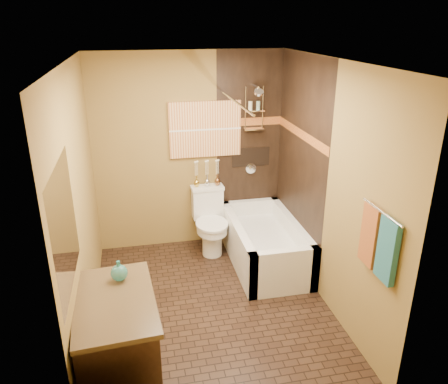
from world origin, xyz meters
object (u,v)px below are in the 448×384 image
object	(u,v)px
sunset_painting	(205,129)
vanity	(118,345)
toilet	(210,221)
bathtub	(265,246)

from	to	relation	value
sunset_painting	vanity	world-z (taller)	sunset_painting
toilet	vanity	size ratio (longest dim) A/B	0.81
sunset_painting	bathtub	xyz separation A→B (m)	(0.60, -0.73, -1.33)
sunset_painting	bathtub	world-z (taller)	sunset_painting
toilet	vanity	world-z (taller)	vanity
bathtub	toilet	size ratio (longest dim) A/B	1.82
bathtub	vanity	xyz separation A→B (m)	(-1.72, -1.68, 0.22)
bathtub	toilet	distance (m)	0.78
sunset_painting	vanity	size ratio (longest dim) A/B	0.88
vanity	sunset_painting	bearing A→B (deg)	60.89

